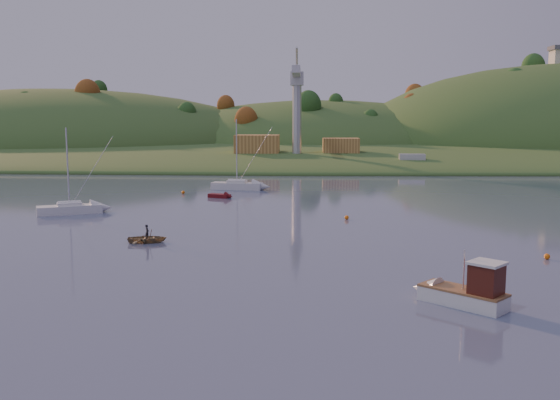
{
  "coord_description": "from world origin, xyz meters",
  "views": [
    {
      "loc": [
        4.12,
        -33.53,
        11.84
      ],
      "look_at": [
        1.29,
        35.85,
        2.49
      ],
      "focal_mm": 40.0,
      "sensor_mm": 36.0,
      "label": 1
    }
  ],
  "objects_px": {
    "sailboat_far": "(237,185)",
    "sailboat_near": "(70,208)",
    "red_tender": "(224,196)",
    "fishing_boat": "(457,290)",
    "canoe": "(147,239)"
  },
  "relations": [
    {
      "from": "fishing_boat",
      "to": "sailboat_far",
      "type": "xyz_separation_m",
      "value": [
        -20.78,
        61.74,
        -0.16
      ]
    },
    {
      "from": "fishing_boat",
      "to": "sailboat_near",
      "type": "relative_size",
      "value": 0.58
    },
    {
      "from": "sailboat_near",
      "to": "red_tender",
      "type": "bearing_deg",
      "value": 18.09
    },
    {
      "from": "fishing_boat",
      "to": "red_tender",
      "type": "distance_m",
      "value": 55.44
    },
    {
      "from": "fishing_boat",
      "to": "canoe",
      "type": "height_order",
      "value": "fishing_boat"
    },
    {
      "from": "sailboat_near",
      "to": "red_tender",
      "type": "relative_size",
      "value": 2.61
    },
    {
      "from": "sailboat_far",
      "to": "sailboat_near",
      "type": "bearing_deg",
      "value": -115.02
    },
    {
      "from": "sailboat_far",
      "to": "red_tender",
      "type": "xyz_separation_m",
      "value": [
        -0.78,
        -10.67,
        -0.47
      ]
    },
    {
      "from": "sailboat_far",
      "to": "canoe",
      "type": "height_order",
      "value": "sailboat_far"
    },
    {
      "from": "canoe",
      "to": "sailboat_near",
      "type": "bearing_deg",
      "value": 29.45
    },
    {
      "from": "sailboat_near",
      "to": "canoe",
      "type": "height_order",
      "value": "sailboat_near"
    },
    {
      "from": "sailboat_near",
      "to": "canoe",
      "type": "bearing_deg",
      "value": -75.32
    },
    {
      "from": "sailboat_near",
      "to": "red_tender",
      "type": "height_order",
      "value": "sailboat_near"
    },
    {
      "from": "sailboat_near",
      "to": "sailboat_far",
      "type": "xyz_separation_m",
      "value": [
        17.67,
        26.32,
        0.04
      ]
    },
    {
      "from": "sailboat_far",
      "to": "canoe",
      "type": "relative_size",
      "value": 3.11
    }
  ]
}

